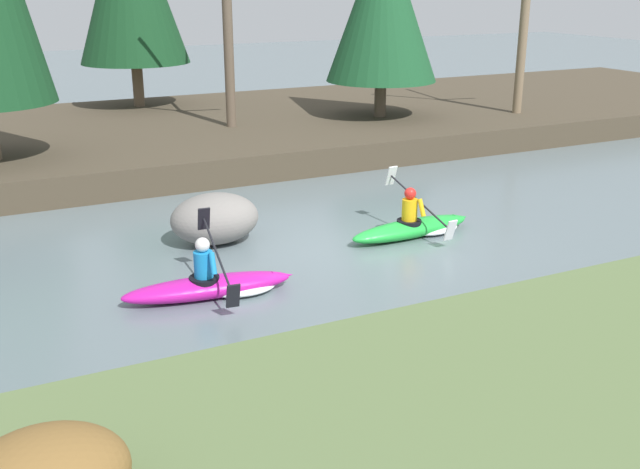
% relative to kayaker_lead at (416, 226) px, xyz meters
% --- Properties ---
extents(ground_plane, '(90.00, 90.00, 0.00)m').
position_rel_kayaker_lead_xyz_m(ground_plane, '(-1.29, -0.22, -0.20)').
color(ground_plane, slate).
extents(riverbank_far, '(44.00, 10.56, 0.71)m').
position_rel_kayaker_lead_xyz_m(riverbank_far, '(-1.29, 10.23, 0.16)').
color(riverbank_far, '#473D2D').
rests_on(riverbank_far, ground).
extents(conifer_tree_mid_left, '(3.37, 3.37, 5.73)m').
position_rel_kayaker_lead_xyz_m(conifer_tree_mid_left, '(4.15, 8.46, 3.92)').
color(conifer_tree_mid_left, brown).
rests_on(conifer_tree_mid_left, riverbank_far).
extents(bare_tree_upstream, '(2.85, 2.81, 5.10)m').
position_rel_kayaker_lead_xyz_m(bare_tree_upstream, '(-0.56, 8.96, 2.92)').
color(bare_tree_upstream, brown).
rests_on(bare_tree_upstream, riverbank_far).
extents(bare_tree_mid_upstream, '(2.93, 2.89, 5.25)m').
position_rel_kayaker_lead_xyz_m(bare_tree_mid_upstream, '(8.44, 7.14, 2.99)').
color(bare_tree_mid_upstream, '#7A664C').
rests_on(bare_tree_mid_upstream, riverbank_far).
extents(kayaker_lead, '(2.79, 2.07, 1.20)m').
position_rel_kayaker_lead_xyz_m(kayaker_lead, '(0.00, 0.00, 0.00)').
color(kayaker_lead, green).
rests_on(kayaker_lead, ground).
extents(kayaker_middle, '(2.79, 2.07, 1.20)m').
position_rel_kayaker_lead_xyz_m(kayaker_middle, '(-4.48, -1.08, 0.00)').
color(kayaker_middle, '#C61999').
rests_on(kayaker_middle, ground).
extents(boulder_midstream, '(1.70, 1.33, 0.96)m').
position_rel_kayaker_lead_xyz_m(boulder_midstream, '(-3.64, 1.37, 0.28)').
color(boulder_midstream, gray).
rests_on(boulder_midstream, ground).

